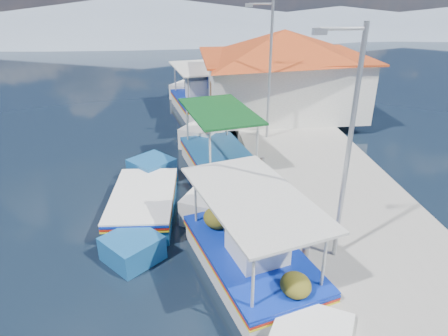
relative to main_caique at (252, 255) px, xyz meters
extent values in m
cube|color=gray|center=(3.54, 3.82, -0.26)|extent=(5.00, 44.00, 0.50)
cylinder|color=#A5A8AD|center=(1.44, -0.18, 0.14)|extent=(0.20, 0.20, 0.30)
cylinder|color=#A5A8AD|center=(1.44, 5.82, 0.14)|extent=(0.20, 0.20, 0.30)
cylinder|color=#A5A8AD|center=(1.44, 11.82, 0.14)|extent=(0.20, 0.20, 0.30)
cube|color=white|center=(-0.02, -0.08, -0.29)|extent=(3.43, 4.92, 0.98)
cube|color=white|center=(0.81, 2.76, -0.16)|extent=(2.21, 2.21, 1.08)
cube|color=#0C289E|center=(-0.02, -0.08, 0.17)|extent=(3.54, 5.07, 0.06)
cube|color=#B51F0F|center=(-0.02, -0.08, 0.08)|extent=(3.54, 5.07, 0.05)
cube|color=yellow|center=(-0.02, -0.08, 0.01)|extent=(3.54, 5.07, 0.04)
cube|color=#0C289E|center=(-0.02, -0.08, 0.24)|extent=(3.54, 5.03, 0.05)
cube|color=brown|center=(-0.02, -0.08, 0.21)|extent=(3.23, 4.78, 0.05)
cube|color=white|center=(-0.11, -0.37, 0.77)|extent=(1.57, 1.63, 1.13)
cube|color=silver|center=(-0.11, -0.37, 1.36)|extent=(1.71, 1.76, 0.06)
cylinder|color=beige|center=(-0.36, 1.98, 1.03)|extent=(0.07, 0.07, 1.64)
cylinder|color=beige|center=(1.37, 1.46, 1.03)|extent=(0.07, 0.07, 1.64)
cylinder|color=beige|center=(-1.42, -1.62, 1.03)|extent=(0.07, 0.07, 1.64)
cylinder|color=beige|center=(0.31, -2.13, 1.03)|extent=(0.07, 0.07, 1.64)
cube|color=silver|center=(-0.02, -0.08, 1.85)|extent=(3.54, 4.95, 0.07)
ellipsoid|color=#3E4312|center=(-0.01, 1.42, 0.50)|extent=(0.78, 0.86, 0.59)
ellipsoid|color=#3E4312|center=(0.82, 1.71, 0.45)|extent=(0.66, 0.72, 0.49)
ellipsoid|color=#3E4312|center=(-0.35, -1.91, 0.47)|extent=(0.70, 0.77, 0.52)
sphere|color=red|center=(1.14, 0.22, 0.98)|extent=(0.41, 0.41, 0.41)
cube|color=white|center=(-0.24, 6.43, -0.26)|extent=(3.08, 4.58, 1.07)
cube|color=white|center=(0.34, 9.20, -0.13)|extent=(2.26, 2.26, 1.19)
cube|color=white|center=(-0.80, 3.75, -0.26)|extent=(2.19, 2.19, 1.02)
cube|color=#0C289E|center=(-0.24, 6.43, 0.23)|extent=(3.17, 4.72, 0.07)
cube|color=#B51F0F|center=(-0.24, 6.43, 0.14)|extent=(3.17, 4.72, 0.06)
cube|color=yellow|center=(-0.24, 6.43, 0.06)|extent=(3.17, 4.72, 0.05)
cube|color=#17538E|center=(-0.24, 6.43, 0.31)|extent=(3.18, 4.68, 0.06)
cube|color=brown|center=(-0.24, 6.43, 0.28)|extent=(2.88, 4.46, 0.06)
cylinder|color=beige|center=(-0.76, 8.34, 1.18)|extent=(0.08, 0.08, 1.81)
cylinder|color=beige|center=(1.01, 7.97, 1.18)|extent=(0.08, 0.08, 1.81)
cylinder|color=beige|center=(-1.49, 4.88, 1.18)|extent=(0.08, 0.08, 1.81)
cylinder|color=beige|center=(0.28, 4.51, 1.18)|extent=(0.08, 0.08, 1.81)
cube|color=#0E471B|center=(-0.24, 6.43, 2.09)|extent=(3.19, 4.61, 0.08)
cube|color=#17538E|center=(-3.12, 3.27, -0.27)|extent=(2.20, 3.85, 1.04)
cube|color=#17538E|center=(-3.28, 5.76, -0.14)|extent=(2.00, 2.00, 1.15)
cube|color=#17538E|center=(-2.97, 0.86, -0.27)|extent=(1.95, 1.95, 0.98)
cube|color=#0C289E|center=(-3.12, 3.27, 0.21)|extent=(2.26, 3.96, 0.07)
cube|color=#B51F0F|center=(-3.12, 3.27, 0.12)|extent=(2.26, 3.96, 0.05)
cube|color=yellow|center=(-3.12, 3.27, 0.05)|extent=(2.26, 3.96, 0.04)
cube|color=white|center=(-3.12, 3.27, 0.29)|extent=(2.28, 3.93, 0.05)
cube|color=brown|center=(-3.12, 3.27, 0.25)|extent=(2.04, 3.76, 0.05)
cube|color=white|center=(-0.73, 14.92, -0.26)|extent=(3.17, 4.90, 1.07)
cube|color=white|center=(-0.17, 17.90, -0.13)|extent=(2.37, 2.37, 1.18)
cube|color=white|center=(-1.28, 12.04, -0.26)|extent=(2.30, 2.30, 1.01)
cube|color=#0C289E|center=(-0.73, 14.92, 0.23)|extent=(3.26, 5.05, 0.07)
cube|color=#B51F0F|center=(-0.73, 14.92, 0.14)|extent=(3.26, 5.05, 0.06)
cube|color=yellow|center=(-0.73, 14.92, 0.06)|extent=(3.26, 5.05, 0.05)
cube|color=#0C289E|center=(-0.73, 14.92, 0.31)|extent=(3.28, 5.01, 0.06)
cube|color=brown|center=(-0.73, 14.92, 0.28)|extent=(2.96, 4.77, 0.06)
cube|color=white|center=(-0.79, 14.59, 0.90)|extent=(1.55, 1.68, 1.24)
cube|color=silver|center=(-0.79, 14.59, 1.54)|extent=(1.69, 1.81, 0.07)
cylinder|color=beige|center=(-1.31, 16.97, 1.18)|extent=(0.08, 0.08, 1.80)
cylinder|color=beige|center=(0.55, 16.62, 1.18)|extent=(0.08, 0.08, 1.80)
cylinder|color=beige|center=(-2.01, 13.22, 1.18)|extent=(0.08, 0.08, 1.80)
cylinder|color=beige|center=(-0.16, 12.87, 1.18)|extent=(0.08, 0.08, 1.80)
cube|color=silver|center=(-0.73, 14.92, 2.08)|extent=(3.28, 4.92, 0.08)
cube|color=white|center=(3.84, 12.82, 1.49)|extent=(8.00, 6.00, 3.00)
cube|color=#A73217|center=(3.84, 12.82, 3.04)|extent=(8.64, 6.48, 0.10)
pyramid|color=#A73217|center=(3.84, 12.82, 3.69)|extent=(10.49, 10.49, 1.40)
cube|color=brown|center=(-0.14, 11.82, 0.99)|extent=(0.06, 1.00, 2.00)
cube|color=#0C289E|center=(-0.14, 14.32, 1.59)|extent=(0.06, 1.20, 0.90)
cylinder|color=#A5A8AD|center=(2.24, -0.18, 2.99)|extent=(0.12, 0.12, 6.00)
cylinder|color=#A5A8AD|center=(1.74, -0.18, 5.84)|extent=(1.00, 0.08, 0.08)
cube|color=#A5A8AD|center=(1.24, -0.18, 5.79)|extent=(0.30, 0.14, 0.14)
cylinder|color=#A5A8AD|center=(2.24, 8.82, 2.99)|extent=(0.12, 0.12, 6.00)
cylinder|color=#A5A8AD|center=(1.74, 8.82, 5.84)|extent=(1.00, 0.08, 0.08)
cube|color=#A5A8AD|center=(1.24, 8.82, 5.79)|extent=(0.30, 0.14, 0.14)
cone|color=gray|center=(-7.36, 53.82, 1.94)|extent=(96.00, 96.00, 5.50)
cone|color=gray|center=(22.64, 53.82, 1.09)|extent=(76.80, 76.80, 3.80)
camera|label=1|loc=(-1.70, -8.74, 6.80)|focal=32.36mm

